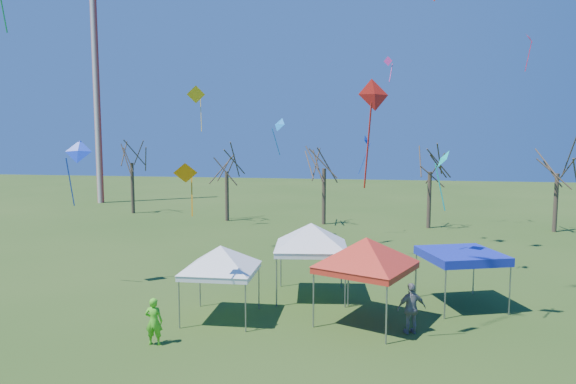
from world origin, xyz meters
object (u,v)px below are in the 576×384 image
object	(u,v)px
tree_2	(324,148)
tent_white_west	(220,251)
tree_3	(431,151)
radio_mast	(96,87)
tree_0	(131,145)
tree_4	(559,152)
person_grey	(411,308)
tent_white_mid	(311,228)
tree_1	(226,154)
tent_red	(366,243)
tent_blue	(461,256)
person_green	(154,321)

from	to	relation	value
tree_2	tent_white_west	xyz separation A→B (m)	(-1.71, -22.84, -3.53)
tree_2	tree_3	world-z (taller)	tree_2
radio_mast	tree_0	size ratio (longest dim) A/B	2.96
tree_4	tent_white_west	world-z (taller)	tree_4
tree_2	person_grey	xyz separation A→B (m)	(5.67, -23.14, -5.34)
tree_2	tent_white_mid	xyz separation A→B (m)	(1.45, -19.41, -3.14)
tree_1	tree_3	size ratio (longest dim) A/B	0.95
person_grey	tree_1	bearing A→B (deg)	-79.74
tent_red	person_grey	xyz separation A→B (m)	(1.70, -0.74, -2.22)
person_grey	tent_blue	bearing A→B (deg)	-143.09
radio_mast	tree_0	xyz separation A→B (m)	(7.15, -6.62, -6.01)
tree_1	tree_2	world-z (taller)	tree_2
tree_0	tree_2	distance (m)	18.72
tree_0	person_green	world-z (taller)	tree_0
tree_4	person_grey	world-z (taller)	tree_4
tent_white_mid	tent_blue	distance (m)	6.56
tree_2	person_green	distance (m)	26.52
tent_white_mid	radio_mast	bearing A→B (deg)	133.01
tent_white_west	tent_blue	size ratio (longest dim) A/B	1.01
tree_3	tent_red	bearing A→B (deg)	-101.35
tent_white_west	tent_white_mid	size ratio (longest dim) A/B	0.88
tent_white_mid	person_grey	size ratio (longest dim) A/B	2.32
tent_blue	person_green	size ratio (longest dim) A/B	2.30
tree_1	tree_4	xyz separation A→B (m)	(26.12, -0.65, 0.27)
tree_2	tent_red	xyz separation A→B (m)	(3.97, -22.40, -3.12)
tree_0	tent_red	world-z (taller)	tree_0
tent_red	tent_blue	bearing A→B (deg)	35.57
radio_mast	tree_0	bearing A→B (deg)	-42.77
tree_2	tree_3	xyz separation A→B (m)	(8.40, -0.33, -0.21)
tent_red	tree_3	bearing A→B (deg)	78.65
radio_mast	tent_white_west	bearing A→B (deg)	-53.61
tree_3	tent_white_mid	world-z (taller)	tree_3
tent_white_mid	person_grey	bearing A→B (deg)	-41.53
tree_4	tent_white_west	bearing A→B (deg)	-130.86
tent_white_west	tent_red	size ratio (longest dim) A/B	0.94
radio_mast	tent_white_west	size ratio (longest dim) A/B	6.45
tent_white_west	tent_red	world-z (taller)	tent_red
tent_white_mid	tent_red	xyz separation A→B (m)	(2.52, -2.99, 0.02)
tree_1	person_green	world-z (taller)	tree_1
tree_3	tree_2	bearing A→B (deg)	177.73
tent_white_mid	person_grey	world-z (taller)	tent_white_mid
tree_3	tent_blue	size ratio (longest dim) A/B	2.06
tree_2	tent_white_mid	bearing A→B (deg)	-85.72
radio_mast	tree_2	world-z (taller)	radio_mast
tent_white_mid	tent_white_west	bearing A→B (deg)	-132.67
tree_0	person_green	xyz separation A→B (m)	(15.24, -28.76, -5.65)
tent_white_west	person_green	distance (m)	3.81
tree_1	person_green	bearing A→B (deg)	-78.78
tree_1	tent_red	world-z (taller)	tree_1
tree_4	person_grey	bearing A→B (deg)	-117.90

